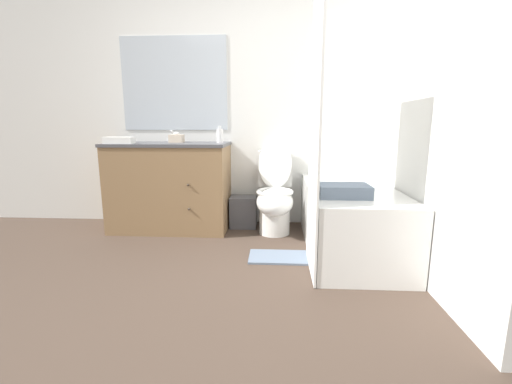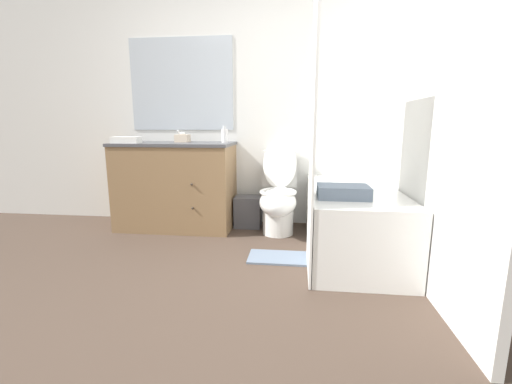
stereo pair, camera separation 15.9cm
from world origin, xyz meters
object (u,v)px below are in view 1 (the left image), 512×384
soap_dispenser (220,135)px  bath_towel_folded (344,191)px  toilet (275,196)px  hand_towel_folded (119,140)px  wastebasket (243,212)px  bath_mat (280,257)px  sink_faucet (174,138)px  bathtub (349,218)px  tissue_box (177,138)px  vanity_cabinet (171,186)px

soap_dispenser → bath_towel_folded: soap_dispenser is taller
toilet → hand_towel_folded: bearing=-175.7°
bath_towel_folded → hand_towel_folded: bearing=160.5°
toilet → wastebasket: (-0.32, 0.16, -0.21)m
soap_dispenser → bath_mat: bearing=-52.4°
hand_towel_folded → bath_towel_folded: size_ratio=0.74×
wastebasket → sink_faucet: bearing=172.6°
toilet → bath_towel_folded: 0.97m
toilet → soap_dispenser: soap_dispenser is taller
toilet → bath_towel_folded: toilet is taller
soap_dispenser → bath_towel_folded: size_ratio=0.46×
hand_towel_folded → toilet: bearing=4.3°
hand_towel_folded → bathtub: bearing=-8.2°
bathtub → tissue_box: size_ratio=11.43×
sink_faucet → vanity_cabinet: bearing=-90.0°
tissue_box → soap_dispenser: bearing=-6.3°
vanity_cabinet → hand_towel_folded: hand_towel_folded is taller
vanity_cabinet → bathtub: bearing=-15.9°
bathtub → bath_mat: bearing=-155.5°
sink_faucet → hand_towel_folded: size_ratio=0.54×
sink_faucet → wastebasket: size_ratio=0.45×
hand_towel_folded → bath_mat: bearing=-20.4°
vanity_cabinet → toilet: bearing=-3.8°
sink_faucet → tissue_box: bearing=-61.5°
soap_dispenser → bath_mat: 1.35m
bathtub → hand_towel_folded: size_ratio=5.78×
vanity_cabinet → hand_towel_folded: 0.64m
bath_towel_folded → bath_mat: bath_towel_folded is taller
tissue_box → sink_faucet: bearing=118.5°
wastebasket → bath_towel_folded: 1.34m
vanity_cabinet → bath_mat: (1.10, -0.74, -0.43)m
vanity_cabinet → tissue_box: bearing=53.7°
toilet → tissue_box: (-0.99, 0.15, 0.54)m
hand_towel_folded → wastebasket: bearing=13.6°
toilet → tissue_box: tissue_box is taller
tissue_box → toilet: bearing=-8.6°
bathtub → wastebasket: size_ratio=4.80×
tissue_box → bath_mat: size_ratio=0.27×
wastebasket → hand_towel_folded: (-1.13, -0.27, 0.74)m
vanity_cabinet → hand_towel_folded: (-0.41, -0.18, 0.46)m
tissue_box → bath_towel_folded: bearing=-32.7°
sink_faucet → bath_towel_folded: bearing=-34.5°
vanity_cabinet → tissue_box: 0.48m
vanity_cabinet → sink_faucet: bearing=90.0°
bath_towel_folded → wastebasket: bearing=130.4°
wastebasket → tissue_box: size_ratio=2.38×
bathtub → bath_mat: 0.68m
bathtub → toilet: bearing=146.9°
soap_dispenser → bath_mat: size_ratio=0.33×
bathtub → soap_dispenser: 1.44m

